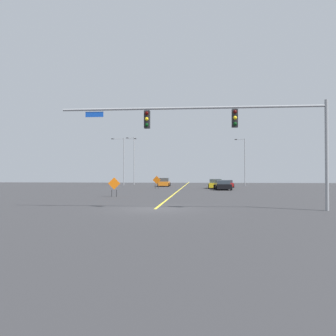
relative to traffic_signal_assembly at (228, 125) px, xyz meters
name	(u,v)px	position (x,y,z in m)	size (l,w,h in m)	color
ground	(155,209)	(-4.31, 0.01, -4.92)	(131.82, 131.82, 0.00)	#2D2D30
road_centre_stripe	(183,187)	(-4.31, 36.63, -4.92)	(0.16, 73.23, 0.01)	yellow
traffic_signal_assembly	(228,125)	(0.00, 0.00, 0.00)	(15.58, 0.44, 6.32)	gray
street_lamp_near_right	(244,160)	(6.55, 44.37, -0.18)	(1.92, 0.24, 8.64)	gray
street_lamp_near_left	(124,157)	(-15.85, 44.25, 0.42)	(4.80, 0.24, 8.95)	gray
street_lamp_mid_left	(134,159)	(-14.61, 47.65, 0.21)	(1.67, 0.24, 9.46)	gray
construction_sign_right_lane	(157,181)	(-7.67, 28.48, -3.75)	(1.16, 0.20, 1.86)	orange
construction_sign_median_near	(114,185)	(-9.48, 10.97, -3.80)	(1.12, 0.19, 1.79)	orange
car_orange_approaching	(164,182)	(-7.69, 39.28, -4.25)	(2.02, 4.40, 1.45)	orange
car_red_passing	(227,184)	(2.71, 35.80, -4.36)	(2.06, 4.51, 1.18)	red
car_yellow_near	(216,184)	(0.73, 31.25, -4.27)	(2.30, 3.94, 1.38)	gold
car_black_mid	(223,185)	(1.42, 26.32, -4.29)	(2.28, 4.13, 1.30)	black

